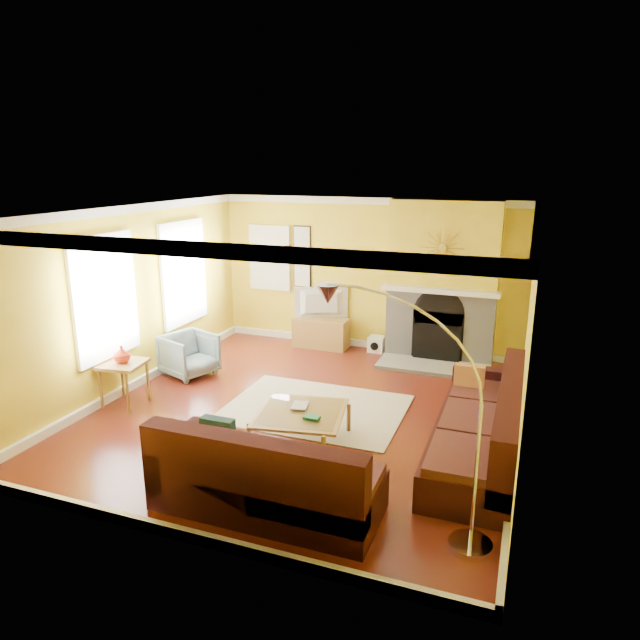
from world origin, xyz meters
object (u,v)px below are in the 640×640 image
at_px(coffee_table, 301,427).
at_px(arc_lamp, 406,420).
at_px(armchair, 189,355).
at_px(media_console, 321,333).
at_px(side_table, 125,383).
at_px(sectional_sofa, 364,418).

bearing_deg(coffee_table, arc_lamp, -40.64).
bearing_deg(armchair, media_console, -14.96).
bearing_deg(side_table, arc_lamp, -19.53).
height_order(sectional_sofa, coffee_table, sectional_sofa).
height_order(media_console, armchair, armchair).
xyz_separation_m(sectional_sofa, coffee_table, (-0.79, 0.01, -0.25)).
bearing_deg(coffee_table, side_table, 175.84).
xyz_separation_m(side_table, arc_lamp, (4.27, -1.51, 0.83)).
distance_m(coffee_table, armchair, 2.93).
distance_m(armchair, arc_lamp, 4.99).
bearing_deg(media_console, armchair, -125.05).
xyz_separation_m(media_console, armchair, (-1.46, -2.08, 0.07)).
relative_size(coffee_table, side_table, 1.67).
height_order(side_table, arc_lamp, arc_lamp).
bearing_deg(sectional_sofa, media_console, 117.35).
distance_m(sectional_sofa, coffee_table, 0.83).
xyz_separation_m(coffee_table, side_table, (-2.74, 0.20, 0.10)).
bearing_deg(sectional_sofa, coffee_table, 179.62).
height_order(coffee_table, media_console, media_console).
bearing_deg(arc_lamp, armchair, 145.34).
height_order(coffee_table, side_table, side_table).
bearing_deg(sectional_sofa, side_table, 176.69).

